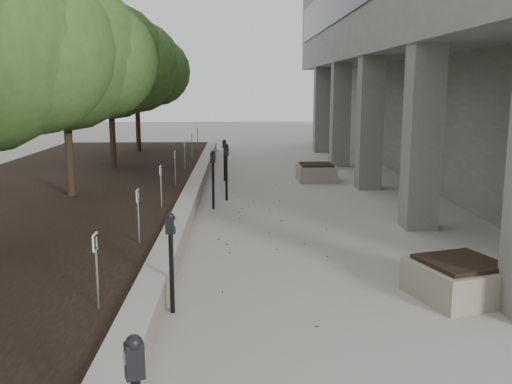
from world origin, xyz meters
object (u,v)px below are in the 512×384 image
object	(u,v)px
parking_meter_3	(213,180)
crabapple_tree_4	(110,86)
crabapple_tree_5	(137,86)
parking_meter_5	(224,160)
crabapple_tree_3	(65,86)
planter_front	(460,279)
parking_meter_2	(171,263)
planter_back	(316,172)
parking_meter_4	(226,172)

from	to	relation	value
parking_meter_3	crabapple_tree_4	bearing A→B (deg)	121.58
crabapple_tree_5	parking_meter_5	size ratio (longest dim) A/B	3.91
crabapple_tree_3	planter_front	bearing A→B (deg)	-39.97
parking_meter_3	crabapple_tree_3	bearing A→B (deg)	177.64
crabapple_tree_5	parking_meter_2	size ratio (longest dim) A/B	3.79
parking_meter_5	planter_front	xyz separation A→B (m)	(3.73, -10.79, -0.40)
planter_front	parking_meter_3	bearing A→B (deg)	121.46
crabapple_tree_5	parking_meter_2	xyz separation A→B (m)	(3.27, -16.70, -2.40)
planter_front	planter_back	distance (m)	10.76
parking_meter_4	planter_front	bearing A→B (deg)	-68.15
parking_meter_3	parking_meter_4	world-z (taller)	parking_meter_4
parking_meter_3	parking_meter_4	distance (m)	1.16
crabapple_tree_3	parking_meter_5	size ratio (longest dim) A/B	3.91
parking_meter_2	parking_meter_4	world-z (taller)	parking_meter_4
crabapple_tree_5	parking_meter_3	distance (m)	10.74
crabapple_tree_4	parking_meter_3	world-z (taller)	crabapple_tree_4
crabapple_tree_3	crabapple_tree_4	world-z (taller)	same
parking_meter_3	parking_meter_5	bearing A→B (deg)	82.85
crabapple_tree_4	planter_back	bearing A→B (deg)	-4.40
parking_meter_2	parking_meter_4	size ratio (longest dim) A/B	0.91
parking_meter_2	crabapple_tree_5	bearing A→B (deg)	110.38
parking_meter_2	parking_meter_4	distance (m)	7.98
crabapple_tree_3	parking_meter_3	distance (m)	4.27
crabapple_tree_3	crabapple_tree_5	bearing A→B (deg)	90.00
crabapple_tree_3	parking_meter_2	bearing A→B (deg)	-64.00
parking_meter_3	planter_back	size ratio (longest dim) A/B	1.21
crabapple_tree_3	crabapple_tree_4	xyz separation A→B (m)	(0.00, 5.00, 0.00)
parking_meter_4	parking_meter_5	size ratio (longest dim) A/B	1.13
parking_meter_2	planter_back	bearing A→B (deg)	81.73
parking_meter_3	parking_meter_5	distance (m)	4.39
crabapple_tree_4	planter_front	world-z (taller)	crabapple_tree_4
parking_meter_5	parking_meter_2	bearing A→B (deg)	-110.72
parking_meter_5	planter_back	size ratio (longest dim) A/B	1.12
parking_meter_4	planter_back	bearing A→B (deg)	43.94
parking_meter_2	parking_meter_4	xyz separation A→B (m)	(0.61, 7.96, 0.07)
crabapple_tree_5	planter_back	world-z (taller)	crabapple_tree_5
parking_meter_2	planter_front	world-z (taller)	parking_meter_2
parking_meter_2	parking_meter_5	size ratio (longest dim) A/B	1.03
parking_meter_3	planter_front	distance (m)	7.53
crabapple_tree_5	planter_front	world-z (taller)	crabapple_tree_5
crabapple_tree_4	parking_meter_2	distance (m)	12.39
crabapple_tree_5	parking_meter_4	size ratio (longest dim) A/B	3.45
parking_meter_5	crabapple_tree_5	bearing A→B (deg)	106.13
crabapple_tree_4	planter_back	xyz separation A→B (m)	(6.81, -0.52, -2.83)
parking_meter_2	parking_meter_3	distance (m)	6.85
crabapple_tree_5	parking_meter_3	world-z (taller)	crabapple_tree_5
crabapple_tree_3	parking_meter_4	bearing A→B (deg)	17.94
crabapple_tree_4	parking_meter_4	world-z (taller)	crabapple_tree_4
parking_meter_2	parking_meter_4	bearing A→B (deg)	94.94
planter_front	crabapple_tree_5	bearing A→B (deg)	114.69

